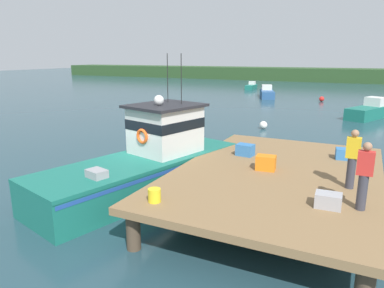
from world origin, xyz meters
TOP-DOWN VIEW (x-y plane):
  - ground_plane at (0.00, 0.00)m, footprint 200.00×200.00m
  - dock at (4.80, 0.00)m, footprint 6.00×9.00m
  - main_fishing_boat at (0.35, -0.15)m, footprint 4.57×9.93m
  - crate_stack_mid_dock at (6.50, -2.20)m, footprint 0.62×0.46m
  - crate_single_far at (4.43, 0.00)m, footprint 0.64×0.50m
  - crate_single_by_cleat at (3.33, 1.32)m, footprint 0.65×0.50m
  - crate_stack_near_edge at (6.61, 2.38)m, footprint 0.66×0.52m
  - bait_bucket at (2.61, -3.72)m, footprint 0.32×0.32m
  - deckhand_by_the_boat at (7.20, -2.00)m, footprint 0.36×0.22m
  - deckhand_further_back at (6.90, -0.59)m, footprint 0.36×0.22m
  - moored_boat_near_channel at (-8.00, 40.16)m, footprint 1.32×4.32m
  - moored_boat_far_right at (-3.34, 30.67)m, footprint 2.81×5.59m
  - moored_boat_far_left at (7.63, 20.27)m, footprint 3.66×6.11m
  - mooring_buoy_channel_marker at (1.17, 12.20)m, footprint 0.51×0.51m
  - mooring_buoy_spare_mooring at (2.91, 29.32)m, footprint 0.52×0.52m
  - mooring_buoy_inshore at (-8.32, 12.08)m, footprint 0.42×0.42m
  - far_shoreline at (0.00, 62.00)m, footprint 120.00×8.00m

SIDE VIEW (x-z plane):
  - ground_plane at x=0.00m, z-range 0.00..0.00m
  - mooring_buoy_inshore at x=-8.32m, z-range 0.00..0.42m
  - mooring_buoy_channel_marker at x=1.17m, z-range 0.00..0.51m
  - mooring_buoy_spare_mooring at x=2.91m, z-range 0.00..0.52m
  - moored_boat_near_channel at x=-8.00m, z-range -0.17..0.92m
  - moored_boat_far_right at x=-3.34m, z-range -0.22..1.19m
  - moored_boat_far_left at x=7.63m, z-range -0.24..1.32m
  - main_fishing_boat at x=0.35m, z-range -1.39..3.41m
  - dock at x=4.80m, z-range 0.47..1.67m
  - far_shoreline at x=0.00m, z-range 0.00..2.40m
  - bait_bucket at x=2.61m, z-range 1.20..1.54m
  - crate_stack_mid_dock at x=6.50m, z-range 1.20..1.55m
  - crate_stack_near_edge at x=6.61m, z-range 1.20..1.58m
  - crate_single_by_cleat at x=3.33m, z-range 1.20..1.61m
  - crate_single_far at x=4.43m, z-range 1.20..1.66m
  - deckhand_by_the_boat at x=7.20m, z-range 1.24..2.87m
  - deckhand_further_back at x=6.90m, z-range 1.24..2.87m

